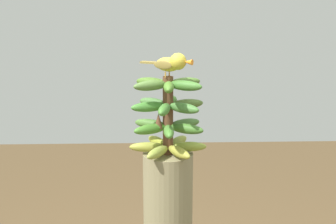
{
  "coord_description": "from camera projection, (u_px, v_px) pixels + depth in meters",
  "views": [
    {
      "loc": [
        -1.75,
        0.06,
        1.72
      ],
      "look_at": [
        0.0,
        0.0,
        1.33
      ],
      "focal_mm": 47.86,
      "sensor_mm": 36.0,
      "label": 1
    }
  ],
  "objects": [
    {
      "name": "banana_bunch",
      "position": [
        168.0,
        116.0,
        1.8
      ],
      "size": [
        0.31,
        0.32,
        0.32
      ],
      "color": "brown",
      "rests_on": "banana_tree"
    },
    {
      "name": "perched_bird",
      "position": [
        172.0,
        63.0,
        1.74
      ],
      "size": [
        0.14,
        0.21,
        0.1
      ],
      "color": "#C68933",
      "rests_on": "banana_bunch"
    }
  ]
}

